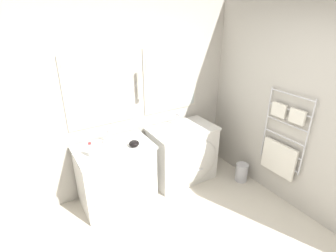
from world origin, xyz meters
TOP-DOWN VIEW (x-y plane):
  - wall_back at (0.01, 2.11)m, footprint 4.99×0.14m
  - wall_right at (1.72, 0.93)m, footprint 0.13×4.12m
  - vanity_left at (-0.29, 1.71)m, footprint 0.97×0.66m
  - vanity_right at (0.77, 1.71)m, footprint 0.97×0.66m
  - faucet_left at (-0.29, 1.89)m, footprint 0.17×0.11m
  - faucet_right at (0.77, 1.89)m, footprint 0.17×0.11m
  - toiletry_bottle at (-0.60, 1.65)m, footprint 0.06×0.06m
  - amenity_bowl at (-0.06, 1.62)m, footprint 0.13×0.13m
  - waste_bin at (1.51, 1.20)m, footprint 0.19×0.19m

SIDE VIEW (x-z plane):
  - waste_bin at x=1.51m, z-range 0.01..0.29m
  - vanity_left at x=-0.29m, z-range 0.01..0.87m
  - vanity_right at x=0.77m, z-range 0.01..0.87m
  - amenity_bowl at x=-0.06m, z-range 0.86..0.94m
  - faucet_left at x=-0.29m, z-range 0.85..1.03m
  - faucet_right at x=0.77m, z-range 0.85..1.03m
  - toiletry_bottle at x=-0.60m, z-range 0.85..1.04m
  - wall_right at x=1.72m, z-range -0.01..2.59m
  - wall_back at x=0.01m, z-range 0.01..2.61m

